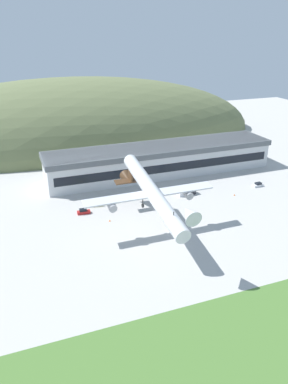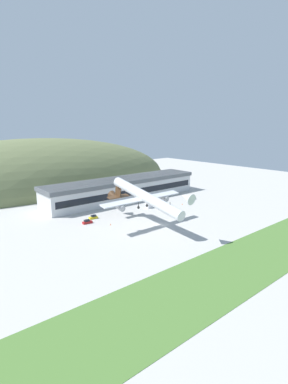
% 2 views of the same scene
% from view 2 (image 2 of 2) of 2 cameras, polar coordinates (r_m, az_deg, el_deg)
% --- Properties ---
extents(ground_plane, '(367.62, 367.62, 0.00)m').
position_cam_2_polar(ground_plane, '(125.29, 3.25, -6.25)').
color(ground_plane, '#B7B5AF').
extents(grass_strip_foreground, '(330.86, 23.38, 0.08)m').
position_cam_2_polar(grass_strip_foreground, '(101.36, 19.87, -11.72)').
color(grass_strip_foreground, '#4C7533').
rests_on(grass_strip_foreground, ground_plane).
extents(hill_backdrop, '(211.08, 87.47, 64.19)m').
position_cam_2_polar(hill_backdrop, '(212.86, -19.48, 0.95)').
color(hill_backdrop, '#667047').
rests_on(hill_backdrop, ground_plane).
extents(terminal_building, '(92.75, 18.22, 11.64)m').
position_cam_2_polar(terminal_building, '(167.09, -3.90, 0.90)').
color(terminal_building, silver).
rests_on(terminal_building, ground_plane).
extents(cargo_airplane, '(38.36, 49.03, 12.39)m').
position_cam_2_polar(cargo_airplane, '(119.48, 0.04, -0.98)').
color(cargo_airplane, silver).
extents(service_car_0, '(4.20, 1.89, 1.69)m').
position_cam_2_polar(service_car_0, '(128.73, -10.76, -5.62)').
color(service_car_0, '#B21E1E').
rests_on(service_car_0, ground_plane).
extents(service_car_2, '(4.29, 2.15, 1.43)m').
position_cam_2_polar(service_car_2, '(169.00, 9.27, -1.19)').
color(service_car_2, silver).
rests_on(service_car_2, ground_plane).
extents(service_car_3, '(3.98, 1.86, 1.67)m').
position_cam_2_polar(service_car_3, '(134.70, -9.63, -4.75)').
color(service_car_3, gold).
rests_on(service_car_3, ground_plane).
extents(fuel_truck, '(6.78, 2.80, 2.83)m').
position_cam_2_polar(fuel_truck, '(150.77, 1.37, -2.42)').
color(fuel_truck, '#333338').
rests_on(fuel_truck, ground_plane).
extents(traffic_cone_0, '(0.52, 0.52, 0.58)m').
position_cam_2_polar(traffic_cone_0, '(156.98, 7.31, -2.31)').
color(traffic_cone_0, orange).
rests_on(traffic_cone_0, ground_plane).
extents(traffic_cone_1, '(0.52, 0.52, 0.58)m').
position_cam_2_polar(traffic_cone_1, '(125.48, -6.39, -6.15)').
color(traffic_cone_1, orange).
rests_on(traffic_cone_1, ground_plane).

